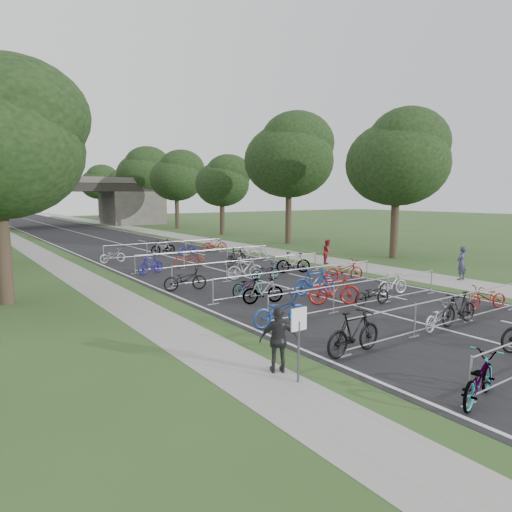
# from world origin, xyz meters

# --- Properties ---
(road) EXTENTS (11.00, 140.00, 0.01)m
(road) POSITION_xyz_m (0.00, 50.00, 0.01)
(road) COLOR black
(road) RESTS_ON ground
(sidewalk_right) EXTENTS (3.00, 140.00, 0.01)m
(sidewalk_right) POSITION_xyz_m (8.00, 50.00, 0.01)
(sidewalk_right) COLOR gray
(sidewalk_right) RESTS_ON ground
(sidewalk_left) EXTENTS (2.00, 140.00, 0.01)m
(sidewalk_left) POSITION_xyz_m (-7.50, 50.00, 0.01)
(sidewalk_left) COLOR gray
(sidewalk_left) RESTS_ON ground
(lane_markings) EXTENTS (0.12, 140.00, 0.00)m
(lane_markings) POSITION_xyz_m (0.00, 50.00, 0.00)
(lane_markings) COLOR silver
(lane_markings) RESTS_ON ground
(overpass_bridge) EXTENTS (31.00, 8.00, 7.05)m
(overpass_bridge) POSITION_xyz_m (0.00, 65.00, 3.53)
(overpass_bridge) COLOR #494642
(overpass_bridge) RESTS_ON ground
(park_sign) EXTENTS (0.45, 0.06, 1.83)m
(park_sign) POSITION_xyz_m (-6.80, 3.00, 1.27)
(park_sign) COLOR #4C4C51
(park_sign) RESTS_ON ground
(tree_right_0) EXTENTS (7.17, 7.17, 10.93)m
(tree_right_0) POSITION_xyz_m (13.11, 15.93, 6.92)
(tree_right_0) COLOR #33261C
(tree_right_0) RESTS_ON ground
(tree_right_1) EXTENTS (8.18, 8.18, 12.47)m
(tree_right_1) POSITION_xyz_m (13.11, 27.93, 7.90)
(tree_right_1) COLOR #33261C
(tree_right_1) RESTS_ON ground
(tree_right_2) EXTENTS (6.16, 6.16, 9.39)m
(tree_right_2) POSITION_xyz_m (13.11, 39.93, 5.95)
(tree_right_2) COLOR #33261C
(tree_right_2) RESTS_ON ground
(tree_right_3) EXTENTS (7.17, 7.17, 10.93)m
(tree_right_3) POSITION_xyz_m (13.11, 51.93, 6.92)
(tree_right_3) COLOR #33261C
(tree_right_3) RESTS_ON ground
(tree_right_4) EXTENTS (8.18, 8.18, 12.47)m
(tree_right_4) POSITION_xyz_m (13.11, 63.93, 7.90)
(tree_right_4) COLOR #33261C
(tree_right_4) RESTS_ON ground
(tree_right_5) EXTENTS (6.16, 6.16, 9.39)m
(tree_right_5) POSITION_xyz_m (13.11, 75.93, 5.95)
(tree_right_5) COLOR #33261C
(tree_right_5) RESTS_ON ground
(tree_right_6) EXTENTS (7.17, 7.17, 10.93)m
(tree_right_6) POSITION_xyz_m (13.11, 87.93, 6.92)
(tree_right_6) COLOR #33261C
(tree_right_6) RESTS_ON ground
(barrier_row_1) EXTENTS (9.70, 0.08, 1.10)m
(barrier_row_1) POSITION_xyz_m (0.00, 3.60, 0.55)
(barrier_row_1) COLOR #A3A6AB
(barrier_row_1) RESTS_ON ground
(barrier_row_2) EXTENTS (9.70, 0.08, 1.10)m
(barrier_row_2) POSITION_xyz_m (0.00, 7.20, 0.55)
(barrier_row_2) COLOR #A3A6AB
(barrier_row_2) RESTS_ON ground
(barrier_row_3) EXTENTS (9.70, 0.08, 1.10)m
(barrier_row_3) POSITION_xyz_m (0.00, 11.00, 0.55)
(barrier_row_3) COLOR #A3A6AB
(barrier_row_3) RESTS_ON ground
(barrier_row_4) EXTENTS (9.70, 0.08, 1.10)m
(barrier_row_4) POSITION_xyz_m (0.00, 15.00, 0.55)
(barrier_row_4) COLOR #A3A6AB
(barrier_row_4) RESTS_ON ground
(barrier_row_5) EXTENTS (9.70, 0.08, 1.10)m
(barrier_row_5) POSITION_xyz_m (0.00, 20.00, 0.55)
(barrier_row_5) COLOR #A3A6AB
(barrier_row_5) RESTS_ON ground
(barrier_row_6) EXTENTS (9.70, 0.08, 1.10)m
(barrier_row_6) POSITION_xyz_m (0.00, 26.00, 0.55)
(barrier_row_6) COLOR #A3A6AB
(barrier_row_6) RESTS_ON ground
(bike_0) EXTENTS (2.08, 1.15, 1.04)m
(bike_0) POSITION_xyz_m (-4.30, -0.02, 0.52)
(bike_0) COLOR #A3A6AB
(bike_0) RESTS_ON ground
(bike_4) EXTENTS (2.11, 0.66, 1.26)m
(bike_4) POSITION_xyz_m (-4.30, 3.58, 0.63)
(bike_4) COLOR black
(bike_4) RESTS_ON ground
(bike_5) EXTENTS (1.78, 0.82, 0.90)m
(bike_5) POSITION_xyz_m (-0.22, 3.64, 0.45)
(bike_5) COLOR #B1B3BA
(bike_5) RESTS_ON ground
(bike_6) EXTENTS (1.90, 0.57, 1.13)m
(bike_6) POSITION_xyz_m (0.89, 3.60, 0.57)
(bike_6) COLOR black
(bike_6) RESTS_ON ground
(bike_7) EXTENTS (1.89, 1.15, 0.94)m
(bike_7) POSITION_xyz_m (3.84, 4.21, 0.47)
(bike_7) COLOR maroon
(bike_7) RESTS_ON ground
(bike_8) EXTENTS (2.12, 0.93, 1.08)m
(bike_8) POSITION_xyz_m (-4.28, 6.97, 0.54)
(bike_8) COLOR navy
(bike_8) RESTS_ON ground
(bike_9) EXTENTS (2.09, 1.62, 1.26)m
(bike_9) POSITION_xyz_m (-0.61, 8.11, 0.63)
(bike_9) COLOR #A11D17
(bike_9) RESTS_ON ground
(bike_10) EXTENTS (1.80, 0.83, 0.91)m
(bike_10) POSITION_xyz_m (0.64, 7.22, 0.46)
(bike_10) COLOR black
(bike_10) RESTS_ON ground
(bike_11) EXTENTS (1.69, 0.73, 0.99)m
(bike_11) POSITION_xyz_m (2.95, 8.05, 0.49)
(bike_11) COLOR silver
(bike_11) RESTS_ON ground
(bike_12) EXTENTS (1.84, 0.93, 1.07)m
(bike_12) POSITION_xyz_m (-2.84, 9.96, 0.53)
(bike_12) COLOR #A3A6AB
(bike_12) RESTS_ON ground
(bike_13) EXTENTS (1.84, 0.86, 0.93)m
(bike_13) POSITION_xyz_m (-2.53, 11.56, 0.46)
(bike_13) COLOR #A3A6AB
(bike_13) RESTS_ON ground
(bike_14) EXTENTS (2.10, 1.01, 1.21)m
(bike_14) POSITION_xyz_m (0.03, 10.02, 0.61)
(bike_14) COLOR navy
(bike_14) RESTS_ON ground
(bike_15) EXTENTS (2.28, 1.25, 1.14)m
(bike_15) POSITION_xyz_m (3.49, 11.54, 0.57)
(bike_15) COLOR maroon
(bike_15) RESTS_ON ground
(bike_16) EXTENTS (2.13, 1.16, 1.06)m
(bike_16) POSITION_xyz_m (-4.30, 14.18, 0.53)
(bike_16) COLOR black
(bike_16) RESTS_ON ground
(bike_17) EXTENTS (2.04, 1.09, 1.18)m
(bike_17) POSITION_xyz_m (-0.46, 14.90, 0.59)
(bike_17) COLOR #9A9AA1
(bike_17) RESTS_ON ground
(bike_18) EXTENTS (1.73, 0.68, 0.89)m
(bike_18) POSITION_xyz_m (0.39, 14.23, 0.45)
(bike_18) COLOR #A3A6AB
(bike_18) RESTS_ON ground
(bike_19) EXTENTS (2.07, 1.30, 1.21)m
(bike_19) POSITION_xyz_m (2.94, 15.03, 0.60)
(bike_19) COLOR #A3A6AB
(bike_19) RESTS_ON ground
(bike_20) EXTENTS (1.87, 1.05, 1.08)m
(bike_20) POSITION_xyz_m (-3.90, 19.42, 0.54)
(bike_20) COLOR navy
(bike_20) RESTS_ON ground
(bike_21) EXTENTS (2.03, 1.16, 1.01)m
(bike_21) POSITION_xyz_m (-0.89, 20.54, 0.51)
(bike_21) COLOR maroon
(bike_21) RESTS_ON ground
(bike_22) EXTENTS (2.07, 1.25, 1.20)m
(bike_22) POSITION_xyz_m (1.56, 18.95, 0.60)
(bike_22) COLOR black
(bike_22) RESTS_ON ground
(bike_23) EXTENTS (2.22, 1.30, 1.10)m
(bike_23) POSITION_xyz_m (4.30, 21.04, 0.55)
(bike_23) COLOR gray
(bike_23) RESTS_ON ground
(bike_24) EXTENTS (1.83, 0.87, 0.92)m
(bike_24) POSITION_xyz_m (-4.30, 25.05, 0.46)
(bike_24) COLOR #A5A5AD
(bike_24) RESTS_ON ground
(bike_25) EXTENTS (1.91, 0.57, 1.14)m
(bike_25) POSITION_xyz_m (0.06, 26.83, 0.57)
(bike_25) COLOR #A3A6AB
(bike_25) RESTS_ON ground
(bike_26) EXTENTS (1.81, 0.89, 0.91)m
(bike_26) POSITION_xyz_m (1.59, 25.85, 0.46)
(bike_26) COLOR navy
(bike_26) RESTS_ON ground
(bike_27) EXTENTS (1.92, 1.28, 1.13)m
(bike_27) POSITION_xyz_m (4.30, 26.48, 0.56)
(bike_27) COLOR maroon
(bike_27) RESTS_ON ground
(pedestrian_a) EXTENTS (0.68, 0.47, 1.79)m
(pedestrian_a) POSITION_xyz_m (8.84, 8.32, 0.89)
(pedestrian_a) COLOR #2E2D44
(pedestrian_a) RESTS_ON ground
(pedestrian_b) EXTENTS (0.99, 0.97, 1.61)m
(pedestrian_b) POSITION_xyz_m (6.99, 16.46, 0.80)
(pedestrian_b) COLOR maroon
(pedestrian_b) RESTS_ON ground
(pedestrian_c) EXTENTS (1.06, 0.82, 1.68)m
(pedestrian_c) POSITION_xyz_m (-6.80, 3.76, 0.84)
(pedestrian_c) COLOR #242426
(pedestrian_c) RESTS_ON ground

